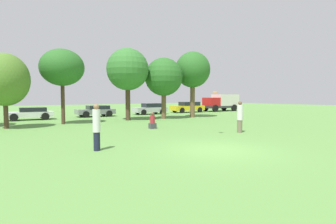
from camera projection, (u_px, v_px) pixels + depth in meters
ground_plane at (217, 150)px, 10.49m from camera, size 120.00×120.00×0.00m
person_thrower at (97, 127)px, 10.27m from camera, size 0.30×0.30×1.82m
person_catcher at (240, 117)px, 15.39m from camera, size 0.34×0.34×1.83m
frisbee at (215, 92)px, 14.19m from camera, size 0.29×0.29×0.07m
bystander_sitting at (152, 122)px, 17.32m from camera, size 0.42×0.35×1.08m
tree_1 at (5, 80)px, 17.16m from camera, size 3.02×3.02×4.90m
tree_2 at (62, 68)px, 19.89m from camera, size 3.24×3.24×5.66m
tree_3 at (128, 70)px, 23.09m from camera, size 3.67×3.67×6.29m
tree_4 at (164, 77)px, 24.74m from camera, size 3.54×3.54×5.69m
tree_5 at (193, 70)px, 26.39m from camera, size 3.47×3.47×6.53m
parked_car_white at (30, 113)px, 23.69m from camera, size 4.01×2.03×1.11m
parked_car_grey at (96, 111)px, 27.62m from camera, size 3.92×2.27×1.15m
parked_car_silver at (150, 109)px, 31.20m from camera, size 4.00×2.02×1.28m
parked_car_yellow at (188, 107)px, 34.73m from camera, size 4.62×2.10×1.38m
delivery_truck_red at (221, 102)px, 37.75m from camera, size 5.73×2.56×2.37m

